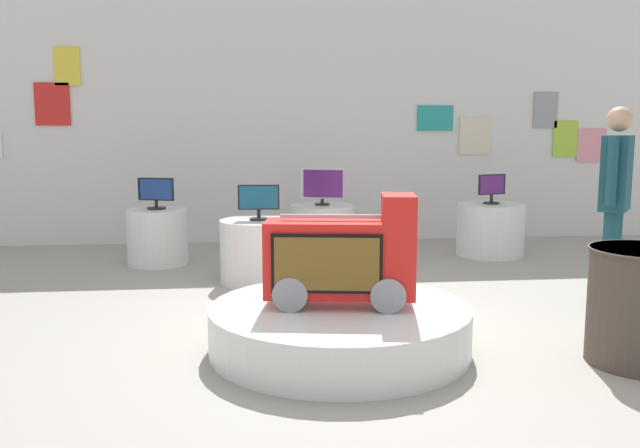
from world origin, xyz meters
The scene contains 13 objects.
ground_plane centered at (0.00, 0.00, 0.00)m, with size 30.00×30.00×0.00m, color #9E998E.
back_wall_display centered at (0.00, 4.21, 1.64)m, with size 12.24×0.13×3.28m.
main_display_pedestal centered at (-0.14, -0.25, 0.15)m, with size 1.73×1.73×0.31m, color silver.
novelty_firetruck_tv centered at (-0.13, -0.26, 0.61)m, with size 1.02×0.52×0.74m.
display_pedestal_left_rear centered at (-0.64, 1.81, 0.30)m, with size 0.75×0.75×0.61m, color silver.
tv_on_left_rear centered at (-0.64, 1.81, 0.80)m, with size 0.39×0.18×0.34m.
display_pedestal_center_rear centered at (2.07, 2.92, 0.30)m, with size 0.78×0.78×0.61m, color silver.
tv_on_center_rear centered at (2.07, 2.92, 0.80)m, with size 0.36×0.18×0.34m.
display_pedestal_right_rear centered at (0.10, 3.00, 0.30)m, with size 0.73×0.73×0.61m, color silver.
tv_on_right_rear centered at (0.10, 3.00, 0.84)m, with size 0.48×0.19×0.42m.
display_pedestal_far_right centered at (-1.73, 2.81, 0.30)m, with size 0.66×0.66×0.61m, color silver.
tv_on_far_right centered at (-1.73, 2.81, 0.79)m, with size 0.39×0.20×0.34m.
shopper_browsing_near_truck centered at (2.24, 0.62, 0.96)m, with size 0.39×0.46×1.65m.
Camera 1 is at (-0.73, -4.48, 1.46)m, focal length 37.25 mm.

